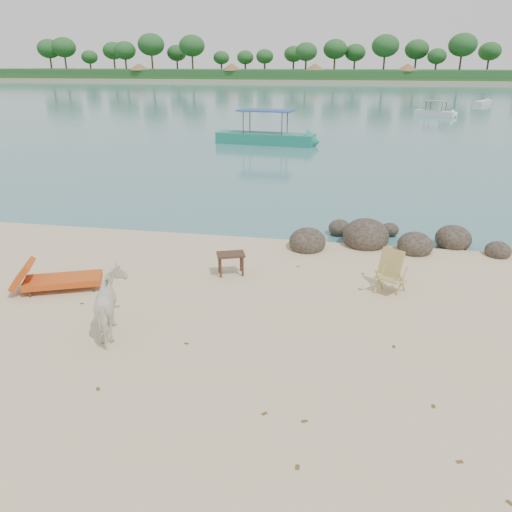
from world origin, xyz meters
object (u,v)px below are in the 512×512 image
Objects in this scene: side_table at (231,265)px; lounge_chair at (63,277)px; deck_chair at (391,274)px; cow at (112,306)px; boulders at (382,240)px; boat_near at (265,116)px.

lounge_chair reaches higher than side_table.
lounge_chair is at bearing -139.01° from deck_chair.
cow is at bearing -136.20° from side_table.
cow is 6.37m from deck_chair.
side_table is at bearing -153.41° from deck_chair.
boulders is at bearing 121.99° from deck_chair.
cow reaches higher than deck_chair.
deck_chair reaches higher than side_table.
cow is 2.09× the size of side_table.
lounge_chair is (-3.79, -1.62, 0.05)m from side_table.
boat_near is at bearing 138.57° from deck_chair.
deck_chair is at bearing -66.26° from boat_near.
boat_near is at bearing 77.20° from side_table.
deck_chair is at bearing -89.85° from boulders.
cow is at bearing -120.28° from deck_chair.
boulders is 4.26× the size of cow.
side_table is (-3.98, -2.96, 0.09)m from boulders.
boulders is at bearing -63.59° from boat_near.
side_table is 22.46m from boat_near.
deck_chair is (7.77, 1.25, 0.16)m from lounge_chair.
deck_chair reaches higher than boulders.
deck_chair is at bearing -176.43° from cow.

